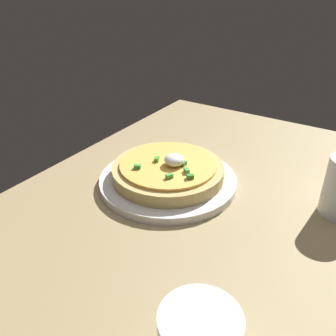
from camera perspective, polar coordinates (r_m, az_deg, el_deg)
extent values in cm
cube|color=#948057|center=(62.62, 4.50, -9.12)|extent=(106.55, 70.89, 2.59)
cylinder|color=silver|center=(70.78, 0.00, -1.96)|extent=(27.23, 27.23, 1.56)
cylinder|color=tan|center=(69.74, 0.00, -0.53)|extent=(22.00, 22.00, 2.53)
cylinder|color=#F1AE4D|center=(68.98, 0.00, 0.59)|extent=(18.91, 18.91, 0.57)
ellipsoid|color=white|center=(67.70, 1.01, 1.33)|extent=(3.85, 3.85, 2.20)
cube|color=green|center=(67.06, -4.96, 0.24)|extent=(1.31, 1.51, 0.80)
cube|color=green|center=(65.55, 3.01, -0.42)|extent=(1.44, 1.49, 0.80)
cube|color=#2E8336|center=(67.89, 2.53, 0.72)|extent=(1.29, 0.81, 0.80)
cube|color=green|center=(63.75, 0.22, -1.31)|extent=(1.51, 1.30, 0.80)
cube|color=#318429|center=(63.72, 3.59, -1.38)|extent=(1.46, 1.48, 0.80)
cube|color=green|center=(69.47, -1.82, 1.44)|extent=(1.48, 1.20, 0.80)
cube|color=green|center=(70.80, 0.78, 2.02)|extent=(1.50, 1.41, 0.80)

